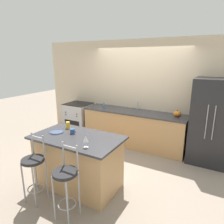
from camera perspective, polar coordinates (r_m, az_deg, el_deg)
The scene contains 15 objects.
ground_plane at distance 5.11m, azimuth 4.33°, elevation -10.79°, with size 18.00×18.00×0.00m, color gray.
wall_back at distance 5.35m, azimuth 7.93°, elevation 5.51°, with size 6.00×0.07×2.70m.
back_counter at distance 5.26m, azimuth 6.23°, elevation -4.57°, with size 2.68×0.71×0.92m.
sink_faucet at distance 5.28m, azimuth 7.28°, elevation 2.20°, with size 0.02×0.13×0.22m.
kitchen_island at distance 3.67m, azimuth -9.67°, elevation -13.67°, with size 1.54×0.89×0.94m.
refrigerator at distance 4.73m, azimuth 26.39°, elevation -2.56°, with size 0.80×0.74×1.84m.
oven_range at distance 6.13m, azimuth -9.43°, elevation -1.83°, with size 0.72×0.68×0.93m.
bar_stool_near at distance 3.43m, azimuth -21.37°, elevation -14.42°, with size 0.35×0.35×1.10m.
bar_stool_far at distance 2.98m, azimuth -13.01°, elevation -18.50°, with size 0.35×0.35×1.10m.
dinner_plate at distance 3.74m, azimuth -15.51°, elevation -5.48°, with size 0.25×0.25×0.02m.
wine_glass at distance 3.00m, azimuth -7.53°, elevation -7.69°, with size 0.08×0.08×0.19m.
coffee_mug at distance 3.61m, azimuth -11.20°, elevation -5.41°, with size 0.11×0.08×0.09m.
tumbler_cup at distance 3.89m, azimuth -12.49°, elevation -3.67°, with size 0.08×0.08×0.13m.
pumpkin_decoration at distance 4.85m, azimuth 18.15°, elevation -0.45°, with size 0.17×0.17×0.16m.
soap_bottle at distance 5.36m, azimuth -2.32°, elevation 1.70°, with size 0.05×0.05×0.15m.
Camera 1 is at (1.89, -4.19, 2.22)m, focal length 32.00 mm.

